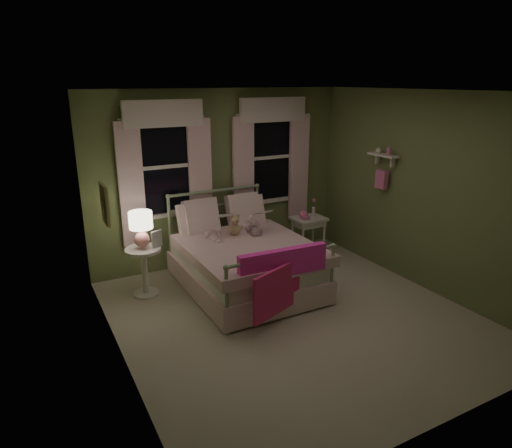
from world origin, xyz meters
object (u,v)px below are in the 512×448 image
child_left (211,216)px  nightstand_right (309,224)px  teddy_bear (235,227)px  nightstand_left (144,265)px  child_right (248,209)px  table_lamp (141,226)px  bed (244,261)px

child_left → nightstand_right: child_left is taller
teddy_bear → nightstand_left: (-1.25, 0.14, -0.37)m
child_left → nightstand_right: 1.73m
child_right → nightstand_left: 1.62m
child_left → nightstand_right: (1.69, 0.10, -0.39)m
nightstand_left → table_lamp: table_lamp is taller
nightstand_right → teddy_bear: bearing=-169.6°
bed → table_lamp: bed is taller
child_left → nightstand_left: bearing=9.0°
child_right → table_lamp: bearing=10.0°
teddy_bear → nightstand_left: bearing=173.8°
child_right → teddy_bear: size_ratio=2.62×
bed → teddy_bear: bed is taller
nightstand_left → teddy_bear: bearing=-6.2°
child_left → nightstand_left: (-0.97, -0.02, -0.52)m
bed → child_right: child_right is taller
table_lamp → nightstand_left: bearing=180.0°
teddy_bear → child_left: bearing=150.5°
teddy_bear → nightstand_right: bearing=10.4°
bed → nightstand_right: (1.41, 0.52, 0.17)m
child_left → teddy_bear: (0.28, -0.16, -0.15)m
child_right → table_lamp: (-1.53, -0.02, -0.00)m
nightstand_left → nightstand_right: bearing=2.6°
child_right → nightstand_right: size_ratio=1.22×
child_left → teddy_bear: 0.35m
teddy_bear → table_lamp: table_lamp is taller
bed → child_left: size_ratio=2.74×
bed → child_left: (-0.28, 0.42, 0.56)m
child_right → teddy_bear: 0.36m
bed → child_right: size_ratio=2.61×
bed → teddy_bear: (0.00, 0.26, 0.41)m
child_left → table_lamp: 0.97m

